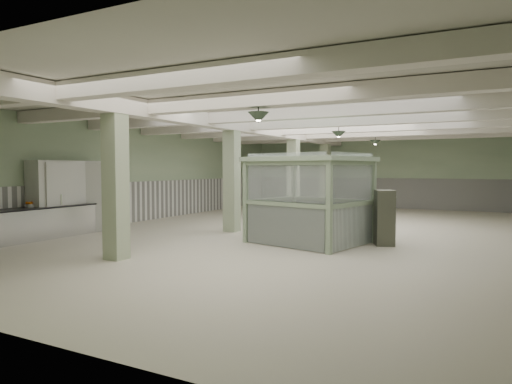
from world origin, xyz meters
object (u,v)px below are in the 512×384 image
at_px(prep_counter, 24,225).
at_px(walkin_cooler, 69,197).
at_px(filing_cabinet, 384,218).
at_px(guard_booth, 309,183).

xyz_separation_m(prep_counter, walkin_cooler, (-0.08, 1.58, 0.67)).
bearing_deg(walkin_cooler, filing_cabinet, 15.00).
bearing_deg(walkin_cooler, guard_booth, 14.35).
bearing_deg(prep_counter, walkin_cooler, 93.05).
relative_size(walkin_cooler, guard_booth, 0.73).
bearing_deg(guard_booth, walkin_cooler, -151.94).
height_order(walkin_cooler, filing_cabinet, walkin_cooler).
distance_m(guard_booth, filing_cabinet, 2.13).
relative_size(prep_counter, guard_booth, 1.43).
height_order(prep_counter, filing_cabinet, filing_cabinet).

